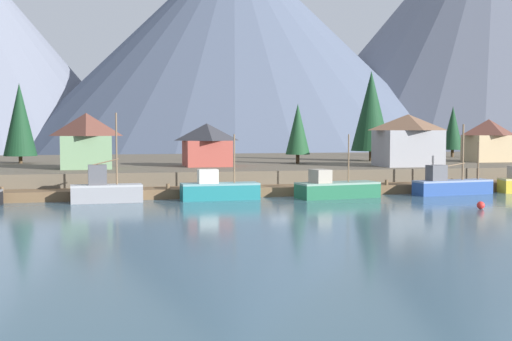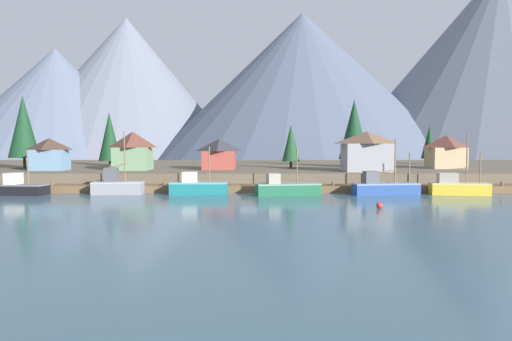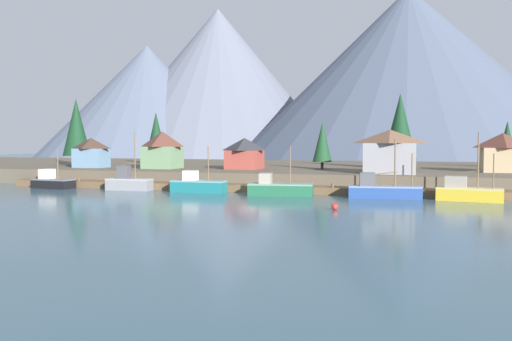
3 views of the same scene
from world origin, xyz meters
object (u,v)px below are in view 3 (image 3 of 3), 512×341
object	(u,v)px
fishing_boat_grey	(129,182)
fishing_boat_blue	(383,190)
house_grey	(390,151)
conifer_mid_right	(156,136)
conifer_back_left	(322,142)
fishing_boat_black	(52,182)
house_blue	(91,152)
house_green	(162,149)
conifer_near_right	(507,141)
fishing_boat_teal	(198,185)
house_red	(245,153)
conifer_near_left	(76,127)
fishing_boat_green	(279,188)
fishing_boat_yellow	(467,192)
house_tan	(503,152)
conifer_mid_left	(400,127)
channel_buoy	(335,207)

from	to	relation	value
fishing_boat_grey	fishing_boat_blue	bearing A→B (deg)	-2.95
house_grey	conifer_mid_right	distance (m)	52.03
house_grey	conifer_back_left	bearing A→B (deg)	140.92
fishing_boat_black	house_blue	size ratio (longest dim) A/B	1.16
house_green	conifer_near_right	world-z (taller)	conifer_near_right
house_grey	fishing_boat_grey	bearing A→B (deg)	-163.38
fishing_boat_grey	fishing_boat_teal	xyz separation A→B (m)	(11.21, -0.07, -0.13)
house_red	conifer_near_left	distance (m)	36.76
fishing_boat_black	fishing_boat_green	distance (m)	36.53
fishing_boat_grey	fishing_boat_yellow	distance (m)	47.00
house_red	house_grey	bearing A→B (deg)	-13.49
fishing_boat_black	fishing_boat_blue	bearing A→B (deg)	5.63
conifer_near_left	conifer_near_right	world-z (taller)	conifer_near_left
conifer_near_right	conifer_back_left	xyz separation A→B (m)	(-31.74, -15.18, -0.21)
fishing_boat_black	conifer_near_left	world-z (taller)	conifer_near_left
house_tan	house_grey	bearing A→B (deg)	-152.91
fishing_boat_blue	conifer_mid_left	distance (m)	27.90
fishing_boat_green	conifer_back_left	distance (m)	22.60
conifer_near_left	conifer_back_left	size ratio (longest dim) A/B	1.64
conifer_mid_left	conifer_mid_right	xyz separation A→B (m)	(-49.64, 4.09, -1.35)
conifer_mid_right	conifer_back_left	distance (m)	37.99
fishing_boat_grey	conifer_near_right	size ratio (longest dim) A/B	1.02
fishing_boat_teal	conifer_back_left	distance (m)	26.02
conifer_back_left	fishing_boat_green	bearing A→B (deg)	-96.20
fishing_boat_teal	fishing_boat_green	world-z (taller)	fishing_boat_teal
fishing_boat_grey	house_grey	size ratio (longest dim) A/B	1.12
fishing_boat_teal	house_grey	distance (m)	28.89
fishing_boat_blue	conifer_near_left	world-z (taller)	conifer_near_left
house_blue	fishing_boat_teal	bearing A→B (deg)	-27.32
conifer_near_right	conifer_mid_right	xyz separation A→B (m)	(-68.53, -5.79, 1.11)
conifer_near_right	conifer_mid_right	size ratio (longest dim) A/B	0.78
fishing_boat_yellow	house_green	xyz separation A→B (m)	(-48.98, 15.50, 4.78)
fishing_boat_teal	fishing_boat_green	xyz separation A→B (m)	(12.20, -0.93, -0.05)
fishing_boat_black	conifer_near_right	world-z (taller)	conifer_near_right
fishing_boat_grey	conifer_near_right	world-z (taller)	conifer_near_right
fishing_boat_teal	fishing_boat_yellow	xyz separation A→B (m)	(35.79, -0.42, 0.06)
fishing_boat_teal	fishing_boat_yellow	world-z (taller)	fishing_boat_yellow
fishing_boat_black	house_tan	bearing A→B (deg)	22.38
fishing_boat_grey	house_blue	world-z (taller)	fishing_boat_grey
fishing_boat_green	fishing_boat_yellow	bearing A→B (deg)	-7.28
fishing_boat_teal	house_tan	world-z (taller)	house_tan
fishing_boat_black	channel_buoy	xyz separation A→B (m)	(45.70, -12.99, -0.63)
fishing_boat_blue	house_blue	distance (m)	54.96
fishing_boat_teal	house_red	xyz separation A→B (m)	(1.53, 17.14, 4.23)
fishing_boat_green	conifer_near_right	size ratio (longest dim) A/B	1.05
fishing_boat_blue	conifer_near_right	size ratio (longest dim) A/B	1.09
fishing_boat_grey	house_tan	bearing A→B (deg)	17.86
fishing_boat_teal	fishing_boat_blue	world-z (taller)	fishing_boat_blue
conifer_near_right	house_tan	bearing A→B (deg)	-101.80
conifer_near_left	conifer_mid_right	xyz separation A→B (m)	(12.53, 9.76, -1.64)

